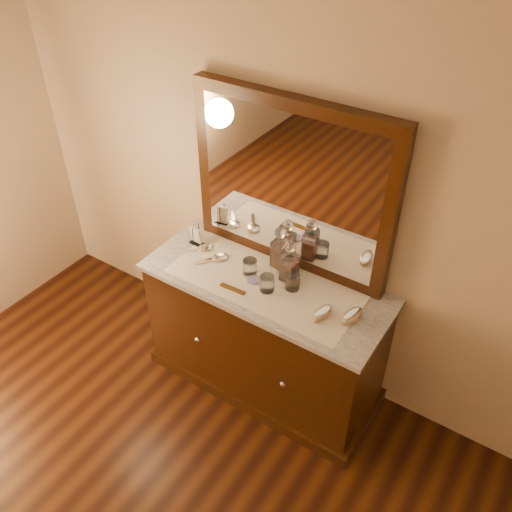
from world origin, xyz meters
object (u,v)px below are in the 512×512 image
object	(u,v)px
decanter_right	(289,265)
hand_mirror_outer	(203,248)
brush_far	(352,316)
napkin_rack	(196,236)
comb	(233,289)
mirror_frame	(291,186)
brush_near	(322,313)
decanter_left	(280,251)
pin_dish	(253,280)
hand_mirror_inner	(217,258)
dresser_cabinet	(265,336)

from	to	relation	value
decanter_right	hand_mirror_outer	xyz separation A→B (m)	(-0.58, -0.05, -0.10)
brush_far	napkin_rack	bearing A→B (deg)	175.89
comb	decanter_right	distance (m)	0.34
mirror_frame	brush_near	xyz separation A→B (m)	(0.40, -0.32, -0.48)
mirror_frame	brush_far	world-z (taller)	mirror_frame
mirror_frame	hand_mirror_outer	distance (m)	0.71
comb	napkin_rack	xyz separation A→B (m)	(-0.44, 0.23, 0.05)
mirror_frame	decanter_right	bearing A→B (deg)	-57.77
napkin_rack	decanter_left	distance (m)	0.55
mirror_frame	decanter_right	world-z (taller)	mirror_frame
pin_dish	hand_mirror_inner	bearing A→B (deg)	171.57
decanter_right	brush_far	size ratio (longest dim) A/B	1.63
napkin_rack	decanter_right	size ratio (longest dim) A/B	0.50
brush_far	hand_mirror_outer	size ratio (longest dim) A/B	0.94
comb	hand_mirror_inner	bearing A→B (deg)	141.46
brush_near	hand_mirror_inner	world-z (taller)	brush_near
pin_dish	comb	bearing A→B (deg)	-113.78
napkin_rack	pin_dish	bearing A→B (deg)	-11.92
dresser_cabinet	hand_mirror_outer	distance (m)	0.66
mirror_frame	hand_mirror_inner	xyz separation A→B (m)	(-0.35, -0.24, -0.49)
comb	hand_mirror_outer	bearing A→B (deg)	148.51
mirror_frame	napkin_rack	world-z (taller)	mirror_frame
decanter_right	hand_mirror_outer	size ratio (longest dim) A/B	1.53
pin_dish	hand_mirror_inner	xyz separation A→B (m)	(-0.29, 0.04, 0.00)
pin_dish	brush_near	bearing A→B (deg)	-5.04
brush_near	brush_far	size ratio (longest dim) A/B	0.93
brush_far	hand_mirror_outer	distance (m)	1.02
comb	brush_far	bearing A→B (deg)	10.46
brush_near	hand_mirror_inner	bearing A→B (deg)	173.64
brush_near	hand_mirror_outer	size ratio (longest dim) A/B	0.88
brush_near	brush_far	bearing A→B (deg)	25.48
comb	decanter_right	size ratio (longest dim) A/B	0.58
pin_dish	hand_mirror_outer	bearing A→B (deg)	170.03
decanter_left	hand_mirror_inner	size ratio (longest dim) A/B	1.34
napkin_rack	decanter_left	world-z (taller)	decanter_left
comb	dresser_cabinet	bearing A→B (deg)	51.40
hand_mirror_outer	pin_dish	bearing A→B (deg)	-9.97
pin_dish	brush_far	bearing A→B (deg)	2.47
mirror_frame	hand_mirror_outer	bearing A→B (deg)	-156.86
dresser_cabinet	mirror_frame	xyz separation A→B (m)	(0.00, 0.25, 0.94)
napkin_rack	brush_near	distance (m)	0.96
mirror_frame	pin_dish	bearing A→B (deg)	-102.22
dresser_cabinet	brush_far	distance (m)	0.71
mirror_frame	hand_mirror_inner	distance (m)	0.64
hand_mirror_outer	decanter_right	bearing A→B (deg)	4.43
pin_dish	decanter_left	size ratio (longest dim) A/B	0.29
pin_dish	decanter_right	world-z (taller)	decanter_right
brush_near	mirror_frame	bearing A→B (deg)	141.11
comb	napkin_rack	distance (m)	0.49
decanter_left	decanter_right	world-z (taller)	decanter_left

